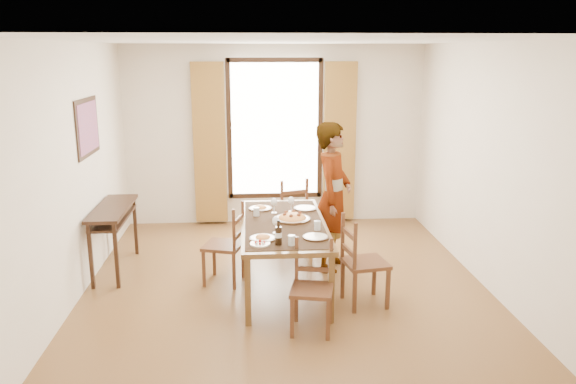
{
  "coord_description": "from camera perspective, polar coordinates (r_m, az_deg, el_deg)",
  "views": [
    {
      "loc": [
        -0.4,
        -5.95,
        2.6
      ],
      "look_at": [
        0.05,
        0.37,
        1.0
      ],
      "focal_mm": 35.0,
      "sensor_mm": 36.0,
      "label": 1
    }
  ],
  "objects": [
    {
      "name": "wine_glass_b",
      "position": [
        6.59,
        0.33,
        -1.24
      ],
      "size": [
        0.08,
        0.08,
        0.18
      ],
      "primitive_type": null,
      "color": "white",
      "rests_on": "dining_table"
    },
    {
      "name": "wine_bottle",
      "position": [
        5.48,
        -0.97,
        -4.13
      ],
      "size": [
        0.07,
        0.07,
        0.25
      ],
      "primitive_type": null,
      "color": "black",
      "rests_on": "dining_table"
    },
    {
      "name": "plate_sw",
      "position": [
        5.66,
        -2.57,
        -4.56
      ],
      "size": [
        0.27,
        0.27,
        0.05
      ],
      "primitive_type": null,
      "color": "silver",
      "rests_on": "dining_table"
    },
    {
      "name": "ground",
      "position": [
        6.5,
        -0.21,
        -9.4
      ],
      "size": [
        5.0,
        5.0,
        0.0
      ],
      "primitive_type": "plane",
      "color": "#55351A",
      "rests_on": "ground"
    },
    {
      "name": "chair_south",
      "position": [
        5.39,
        2.46,
        -9.86
      ],
      "size": [
        0.46,
        0.46,
        0.88
      ],
      "rotation": [
        0.0,
        0.0,
        -0.21
      ],
      "color": "#53351B",
      "rests_on": "ground"
    },
    {
      "name": "man",
      "position": [
        6.75,
        4.59,
        -0.49
      ],
      "size": [
        0.95,
        0.89,
        1.8
      ],
      "primitive_type": "imported",
      "rotation": [
        0.0,
        0.0,
        1.18
      ],
      "color": "#92959A",
      "rests_on": "ground"
    },
    {
      "name": "room_shell",
      "position": [
        6.18,
        -0.35,
        4.31
      ],
      "size": [
        4.6,
        5.1,
        2.74
      ],
      "color": "silver",
      "rests_on": "ground"
    },
    {
      "name": "wine_glass_c",
      "position": [
        6.54,
        -1.42,
        -1.37
      ],
      "size": [
        0.08,
        0.08,
        0.18
      ],
      "primitive_type": null,
      "color": "white",
      "rests_on": "dining_table"
    },
    {
      "name": "wine_glass_a",
      "position": [
        5.82,
        -1.25,
        -3.35
      ],
      "size": [
        0.08,
        0.08,
        0.18
      ],
      "primitive_type": null,
      "color": "white",
      "rests_on": "dining_table"
    },
    {
      "name": "tumbler_b",
      "position": [
        6.45,
        -3.24,
        -2.01
      ],
      "size": [
        0.07,
        0.07,
        0.1
      ],
      "primitive_type": "cylinder",
      "color": "silver",
      "rests_on": "dining_table"
    },
    {
      "name": "tumbler_c",
      "position": [
        5.48,
        0.38,
        -4.92
      ],
      "size": [
        0.07,
        0.07,
        0.1
      ],
      "primitive_type": "cylinder",
      "color": "silver",
      "rests_on": "dining_table"
    },
    {
      "name": "chair_east",
      "position": [
        5.93,
        7.55,
        -7.26
      ],
      "size": [
        0.49,
        0.49,
        0.96
      ],
      "rotation": [
        0.0,
        0.0,
        1.75
      ],
      "color": "#53351B",
      "rests_on": "ground"
    },
    {
      "name": "pasta_platter",
      "position": [
        6.28,
        0.43,
        -2.44
      ],
      "size": [
        0.4,
        0.4,
        0.1
      ],
      "primitive_type": null,
      "color": "#BB5918",
      "rests_on": "dining_table"
    },
    {
      "name": "plate_nw",
      "position": [
        6.72,
        -2.83,
        -1.54
      ],
      "size": [
        0.27,
        0.27,
        0.05
      ],
      "primitive_type": null,
      "color": "silver",
      "rests_on": "dining_table"
    },
    {
      "name": "dining_table",
      "position": [
        6.23,
        -0.45,
        -3.64
      ],
      "size": [
        0.93,
        1.96,
        0.76
      ],
      "color": "brown",
      "rests_on": "ground"
    },
    {
      "name": "console_table",
      "position": [
        7.02,
        -17.36,
        -2.35
      ],
      "size": [
        0.38,
        1.2,
        0.8
      ],
      "color": "black",
      "rests_on": "ground"
    },
    {
      "name": "tumbler_a",
      "position": [
        5.94,
        3.0,
        -3.42
      ],
      "size": [
        0.07,
        0.07,
        0.1
      ],
      "primitive_type": "cylinder",
      "color": "silver",
      "rests_on": "dining_table"
    },
    {
      "name": "plate_se",
      "position": [
        5.7,
        2.85,
        -4.43
      ],
      "size": [
        0.27,
        0.27,
        0.05
      ],
      "primitive_type": null,
      "color": "silver",
      "rests_on": "dining_table"
    },
    {
      "name": "chair_west",
      "position": [
        6.46,
        -6.3,
        -5.52
      ],
      "size": [
        0.51,
        0.51,
        0.93
      ],
      "rotation": [
        0.0,
        0.0,
        -1.85
      ],
      "color": "#53351B",
      "rests_on": "ground"
    },
    {
      "name": "plate_ne",
      "position": [
        6.72,
        1.77,
        -1.52
      ],
      "size": [
        0.27,
        0.27,
        0.05
      ],
      "primitive_type": null,
      "color": "silver",
      "rests_on": "dining_table"
    },
    {
      "name": "caprese_plate",
      "position": [
        5.51,
        -2.86,
        -5.17
      ],
      "size": [
        0.2,
        0.2,
        0.04
      ],
      "primitive_type": null,
      "color": "silver",
      "rests_on": "dining_table"
    },
    {
      "name": "chair_north",
      "position": [
        7.63,
        0.18,
        -2.24
      ],
      "size": [
        0.54,
        0.54,
        0.96
      ],
      "rotation": [
        0.0,
        0.0,
        3.48
      ],
      "color": "#53351B",
      "rests_on": "ground"
    }
  ]
}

